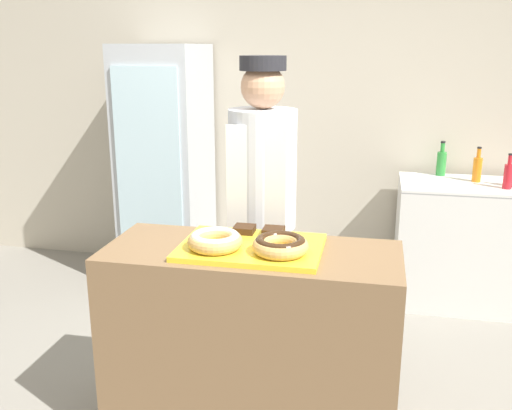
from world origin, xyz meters
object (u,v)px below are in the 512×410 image
at_px(brownie_back_left, 244,229).
at_px(beverage_fridge, 166,166).
at_px(bottle_red, 508,175).
at_px(serving_tray, 251,247).
at_px(chest_freezer, 463,243).
at_px(baker_person, 262,211).
at_px(bottle_green, 441,162).
at_px(bottle_orange, 477,168).
at_px(donut_light_glaze, 215,240).
at_px(brownie_back_right, 273,231).
at_px(donut_chocolate_glaze, 280,245).

bearing_deg(brownie_back_left, beverage_fridge, 122.21).
bearing_deg(bottle_red, serving_tray, -130.33).
height_order(brownie_back_left, chest_freezer, brownie_back_left).
bearing_deg(chest_freezer, baker_person, -137.29).
xyz_separation_m(serving_tray, bottle_red, (1.38, 1.63, 0.04)).
xyz_separation_m(serving_tray, bottle_green, (0.99, 1.97, 0.04)).
relative_size(baker_person, bottle_orange, 7.12).
bearing_deg(bottle_orange, bottle_red, -45.55).
relative_size(donut_light_glaze, brownie_back_right, 2.49).
height_order(brownie_back_left, beverage_fridge, beverage_fridge).
relative_size(brownie_back_left, chest_freezer, 0.10).
bearing_deg(serving_tray, donut_light_glaze, -151.56).
height_order(serving_tray, bottle_orange, bottle_orange).
height_order(serving_tray, donut_light_glaze, donut_light_glaze).
height_order(beverage_fridge, bottle_orange, beverage_fridge).
bearing_deg(brownie_back_right, bottle_orange, 55.07).
height_order(donut_chocolate_glaze, bottle_green, bottle_green).
distance_m(serving_tray, bottle_green, 2.20).
relative_size(chest_freezer, bottle_orange, 3.79).
bearing_deg(beverage_fridge, serving_tray, -58.58).
relative_size(chest_freezer, bottle_red, 3.93).
height_order(donut_light_glaze, bottle_green, bottle_green).
bearing_deg(donut_chocolate_glaze, bottle_green, 67.49).
bearing_deg(serving_tray, brownie_back_left, 113.21).
bearing_deg(bottle_red, chest_freezer, 155.07).
distance_m(bottle_green, bottle_orange, 0.28).
bearing_deg(bottle_red, donut_chocolate_glaze, -125.99).
xyz_separation_m(donut_chocolate_glaze, chest_freezer, (1.02, 1.81, -0.54)).
height_order(donut_chocolate_glaze, chest_freezer, donut_chocolate_glaze).
xyz_separation_m(serving_tray, brownie_back_left, (-0.07, 0.16, 0.03)).
height_order(serving_tray, beverage_fridge, beverage_fridge).
bearing_deg(chest_freezer, bottle_orange, 53.18).
bearing_deg(bottle_red, baker_person, -144.54).
relative_size(serving_tray, bottle_orange, 2.54).
distance_m(donut_chocolate_glaze, beverage_fridge, 2.17).
bearing_deg(serving_tray, brownie_back_right, 66.79).
height_order(beverage_fridge, chest_freezer, beverage_fridge).
height_order(donut_chocolate_glaze, brownie_back_left, donut_chocolate_glaze).
relative_size(brownie_back_left, brownie_back_right, 1.00).
height_order(chest_freezer, bottle_green, bottle_green).
relative_size(beverage_fridge, bottle_green, 7.20).
bearing_deg(brownie_back_left, brownie_back_right, 0.00).
relative_size(brownie_back_right, beverage_fridge, 0.05).
relative_size(bottle_green, bottle_red, 1.06).
distance_m(brownie_back_left, brownie_back_right, 0.14).
xyz_separation_m(donut_chocolate_glaze, beverage_fridge, (-1.20, 1.81, -0.08)).
bearing_deg(brownie_back_right, serving_tray, -113.21).
xyz_separation_m(brownie_back_left, beverage_fridge, (-0.99, 1.56, -0.06)).
height_order(chest_freezer, bottle_red, bottle_red).
height_order(brownie_back_right, beverage_fridge, beverage_fridge).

